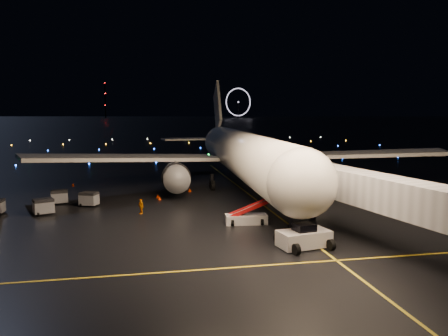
{
  "coord_description": "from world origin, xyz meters",
  "views": [
    {
      "loc": [
        -3.7,
        -42.22,
        12.22
      ],
      "look_at": [
        6.82,
        12.0,
        5.0
      ],
      "focal_mm": 35.0,
      "sensor_mm": 36.0,
      "label": 1
    }
  ],
  "objects_px": {
    "airliner": "(239,129)",
    "baggage_cart_0": "(44,207)",
    "pushback_tug": "(304,235)",
    "baggage_cart_1": "(89,199)",
    "baggage_cart_2": "(59,197)",
    "crew_c": "(141,206)",
    "belt_loader": "(246,209)"
  },
  "relations": [
    {
      "from": "pushback_tug",
      "to": "baggage_cart_2",
      "type": "bearing_deg",
      "value": 125.82
    },
    {
      "from": "pushback_tug",
      "to": "baggage_cart_2",
      "type": "height_order",
      "value": "pushback_tug"
    },
    {
      "from": "baggage_cart_1",
      "to": "airliner",
      "type": "bearing_deg",
      "value": 49.04
    },
    {
      "from": "crew_c",
      "to": "belt_loader",
      "type": "bearing_deg",
      "value": 27.98
    },
    {
      "from": "belt_loader",
      "to": "crew_c",
      "type": "bearing_deg",
      "value": 153.88
    },
    {
      "from": "pushback_tug",
      "to": "baggage_cart_1",
      "type": "bearing_deg",
      "value": 123.68
    },
    {
      "from": "crew_c",
      "to": "baggage_cart_1",
      "type": "distance_m",
      "value": 8.64
    },
    {
      "from": "pushback_tug",
      "to": "crew_c",
      "type": "bearing_deg",
      "value": 121.51
    },
    {
      "from": "airliner",
      "to": "baggage_cart_1",
      "type": "height_order",
      "value": "airliner"
    },
    {
      "from": "airliner",
      "to": "baggage_cart_2",
      "type": "xyz_separation_m",
      "value": [
        -26.4,
        -8.46,
        -8.46
      ]
    },
    {
      "from": "airliner",
      "to": "baggage_cart_1",
      "type": "relative_size",
      "value": 30.68
    },
    {
      "from": "pushback_tug",
      "to": "baggage_cart_2",
      "type": "relative_size",
      "value": 2.19
    },
    {
      "from": "crew_c",
      "to": "baggage_cart_2",
      "type": "relative_size",
      "value": 0.87
    },
    {
      "from": "pushback_tug",
      "to": "baggage_cart_0",
      "type": "height_order",
      "value": "pushback_tug"
    },
    {
      "from": "belt_loader",
      "to": "baggage_cart_2",
      "type": "bearing_deg",
      "value": 151.23
    },
    {
      "from": "airliner",
      "to": "pushback_tug",
      "type": "distance_m",
      "value": 33.39
    },
    {
      "from": "pushback_tug",
      "to": "baggage_cart_2",
      "type": "xyz_separation_m",
      "value": [
        -24.97,
        23.87,
        -0.2
      ]
    },
    {
      "from": "airliner",
      "to": "baggage_cart_1",
      "type": "bearing_deg",
      "value": -151.79
    },
    {
      "from": "belt_loader",
      "to": "baggage_cart_0",
      "type": "height_order",
      "value": "belt_loader"
    },
    {
      "from": "pushback_tug",
      "to": "belt_loader",
      "type": "xyz_separation_m",
      "value": [
        -3.11,
        9.11,
        0.5
      ]
    },
    {
      "from": "pushback_tug",
      "to": "crew_c",
      "type": "relative_size",
      "value": 2.53
    },
    {
      "from": "baggage_cart_1",
      "to": "pushback_tug",
      "type": "bearing_deg",
      "value": -22.47
    },
    {
      "from": "baggage_cart_1",
      "to": "crew_c",
      "type": "bearing_deg",
      "value": -17.05
    },
    {
      "from": "crew_c",
      "to": "baggage_cart_1",
      "type": "bearing_deg",
      "value": -161.08
    },
    {
      "from": "pushback_tug",
      "to": "baggage_cart_0",
      "type": "bearing_deg",
      "value": 134.85
    },
    {
      "from": "belt_loader",
      "to": "baggage_cart_0",
      "type": "relative_size",
      "value": 2.99
    },
    {
      "from": "airliner",
      "to": "pushback_tug",
      "type": "relative_size",
      "value": 14.28
    },
    {
      "from": "baggage_cart_0",
      "to": "baggage_cart_1",
      "type": "distance_m",
      "value": 6.1
    },
    {
      "from": "pushback_tug",
      "to": "baggage_cart_1",
      "type": "distance_m",
      "value": 30.08
    },
    {
      "from": "belt_loader",
      "to": "baggage_cart_0",
      "type": "xyz_separation_m",
      "value": [
        -22.64,
        8.71,
        -0.66
      ]
    },
    {
      "from": "baggage_cart_0",
      "to": "crew_c",
      "type": "bearing_deg",
      "value": -32.3
    },
    {
      "from": "airliner",
      "to": "baggage_cart_0",
      "type": "relative_size",
      "value": 29.86
    }
  ]
}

